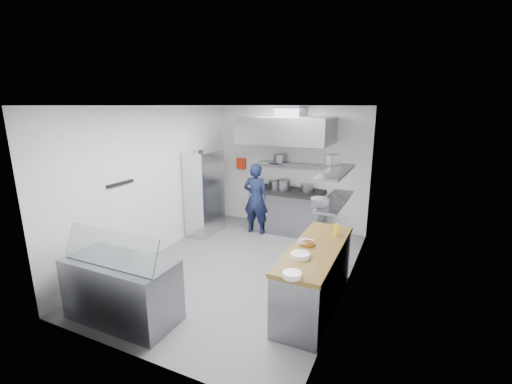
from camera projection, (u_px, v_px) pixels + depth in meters
The scene contains 35 objects.
floor at pixel (242, 267), 6.09m from camera, with size 5.00×5.00×0.00m, color slate.
ceiling at pixel (240, 106), 5.41m from camera, with size 5.00×5.00×0.00m, color silver.
wall_back at pixel (290, 168), 7.95m from camera, with size 3.60×0.02×2.80m, color white.
wall_front at pixel (131, 244), 3.55m from camera, with size 3.60×0.02×2.80m, color white.
wall_left at pixel (157, 182), 6.48m from camera, with size 5.00×0.02×2.80m, color white.
wall_right at pixel (350, 204), 5.02m from camera, with size 5.00×0.02×2.80m, color white.
gas_range at pixel (288, 212), 7.79m from camera, with size 1.60×0.80×0.90m, color gray.
cooktop at pixel (288, 191), 7.67m from camera, with size 1.57×0.78×0.06m, color black.
stock_pot_left at pixel (274, 185), 7.71m from camera, with size 0.28×0.28×0.20m, color slate.
stock_pot_mid at pixel (284, 185), 7.64m from camera, with size 0.32×0.32×0.24m, color slate.
stock_pot_right at pixel (307, 188), 7.54m from camera, with size 0.28×0.28×0.16m, color slate.
over_range_shelf at pixel (292, 164), 7.74m from camera, with size 1.60×0.30×0.04m, color gray.
shelf_pot_a at pixel (280, 158), 7.82m from camera, with size 0.27×0.27×0.18m, color slate.
extractor_hood at pixel (287, 130), 7.18m from camera, with size 1.90×1.15×0.55m, color gray.
hood_duct at pixel (291, 111), 7.29m from camera, with size 0.55×0.55×0.24m, color slate.
red_firebox at pixel (241, 163), 8.40m from camera, with size 0.22×0.10×0.26m, color red.
chef at pixel (256, 199), 7.59m from camera, with size 0.58×0.38×1.59m, color #111835.
wire_rack at pixel (205, 193), 7.55m from camera, with size 0.50×0.90×1.85m, color silver.
rack_bin_a at pixel (199, 201), 7.37m from camera, with size 0.16×0.20×0.18m, color white.
rack_bin_b at pixel (210, 175), 7.66m from camera, with size 0.13×0.16×0.14m, color yellow.
rack_jar at pixel (201, 155), 7.18m from camera, with size 0.10×0.10×0.18m, color black.
knife_strip at pixel (121, 184), 5.64m from camera, with size 0.04×0.55×0.05m, color black.
prep_counter_base at pixel (315, 278), 4.86m from camera, with size 0.62×2.00×0.84m, color gray.
prep_counter_top at pixel (316, 249), 4.75m from camera, with size 0.65×2.04×0.06m, color brown.
plate_stack_a at pixel (292, 275), 3.89m from camera, with size 0.22×0.22×0.06m, color white.
plate_stack_b at pixel (300, 255), 4.40m from camera, with size 0.25×0.25×0.06m, color white.
copper_pan at pixel (308, 244), 4.77m from camera, with size 0.16×0.16×0.06m, color #BA6E34.
squeeze_bottle at pixel (336, 230), 5.14m from camera, with size 0.06×0.06×0.18m, color yellow.
mixing_bowl at pixel (306, 243), 4.81m from camera, with size 0.22×0.22×0.05m, color white.
wall_shelf_lower at pixel (335, 201), 4.80m from camera, with size 0.30×1.30×0.04m, color gray.
wall_shelf_upper at pixel (337, 172), 4.69m from camera, with size 0.30×1.30×0.04m, color gray.
shelf_pot_c at pixel (320, 202), 4.50m from camera, with size 0.24×0.24×0.10m, color slate.
shelf_pot_d at pixel (333, 159), 5.16m from camera, with size 0.24×0.24×0.14m, color slate.
display_case at pixel (122, 290), 4.54m from camera, with size 1.50×0.70×0.85m, color gray.
display_glass at pixel (110, 248), 4.27m from camera, with size 1.47×0.02×0.45m, color silver.
Camera 1 is at (2.57, -4.96, 2.80)m, focal length 24.00 mm.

